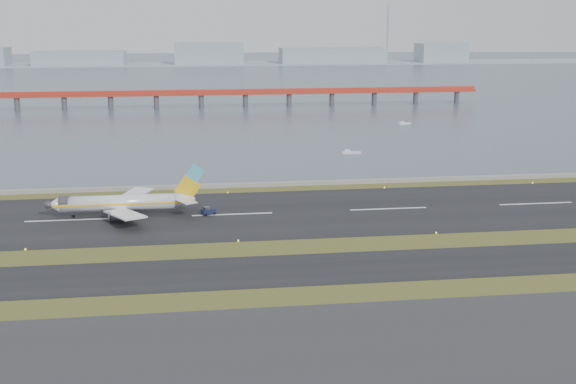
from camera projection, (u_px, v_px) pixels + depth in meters
name	position (u px, v px, depth m)	size (l,w,h in m)	color
ground	(241.00, 253.00, 150.84)	(1000.00, 1000.00, 0.00)	#3E491A
apron_strip	(269.00, 380.00, 97.86)	(1000.00, 50.00, 0.10)	#303032
taxiway_strip	(245.00, 272.00, 139.27)	(1000.00, 18.00, 0.10)	black
runway_strip	(232.00, 214.00, 179.71)	(1000.00, 45.00, 0.10)	black
seawall	(226.00, 186.00, 208.50)	(1000.00, 2.50, 1.00)	gray
bay_water	(202.00, 76.00, 593.81)	(1400.00, 800.00, 1.30)	#455462
red_pier	(245.00, 93.00, 392.43)	(260.00, 5.00, 10.20)	#B8311F
far_shoreline	(212.00, 58.00, 748.20)	(1400.00, 80.00, 60.50)	#93A3AD
airliner	(125.00, 203.00, 177.59)	(38.52, 32.89, 12.80)	white
pushback_tug	(208.00, 211.00, 179.18)	(3.81, 3.03, 2.14)	#141938
workboat_near	(351.00, 152.00, 259.48)	(6.80, 2.78, 1.61)	white
workboat_far	(404.00, 123.00, 330.02)	(6.29, 3.44, 1.46)	white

